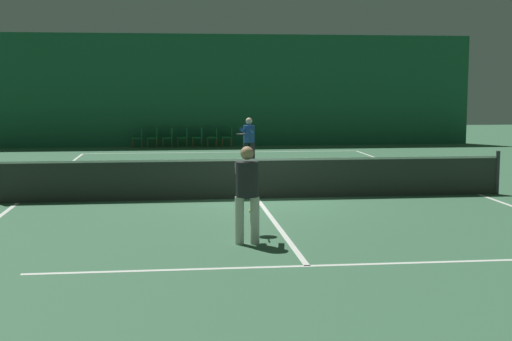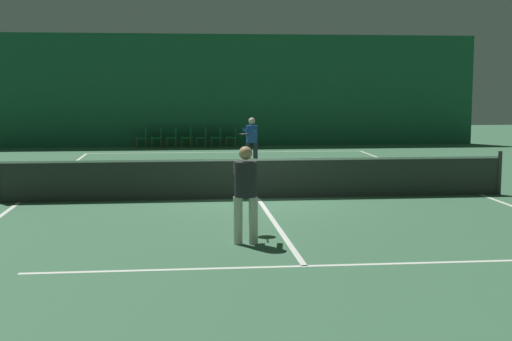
{
  "view_description": "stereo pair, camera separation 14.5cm",
  "coord_description": "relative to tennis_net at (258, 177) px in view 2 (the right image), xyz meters",
  "views": [
    {
      "loc": [
        -1.95,
        -16.55,
        2.65
      ],
      "look_at": [
        -0.29,
        -2.33,
        0.95
      ],
      "focal_mm": 50.0,
      "sensor_mm": 36.0,
      "label": 1
    },
    {
      "loc": [
        -1.8,
        -16.56,
        2.65
      ],
      "look_at": [
        -0.29,
        -2.33,
        0.95
      ],
      "focal_mm": 50.0,
      "sensor_mm": 36.0,
      "label": 2
    }
  ],
  "objects": [
    {
      "name": "ground_plane",
      "position": [
        0.0,
        0.0,
        -0.51
      ],
      "size": [
        60.0,
        60.0,
        0.0
      ],
      "primitive_type": "plane",
      "color": "#386647"
    },
    {
      "name": "backdrop_curtain",
      "position": [
        0.0,
        15.02,
        1.94
      ],
      "size": [
        23.0,
        0.12,
        4.91
      ],
      "color": "#1E5B3D",
      "rests_on": "ground"
    },
    {
      "name": "court_line_baseline_far",
      "position": [
        0.0,
        11.9,
        -0.51
      ],
      "size": [
        11.0,
        0.1,
        0.0
      ],
      "color": "silver",
      "rests_on": "ground"
    },
    {
      "name": "court_line_service_far",
      "position": [
        0.0,
        6.4,
        -0.51
      ],
      "size": [
        8.25,
        0.1,
        0.0
      ],
      "color": "silver",
      "rests_on": "ground"
    },
    {
      "name": "court_line_service_near",
      "position": [
        0.0,
        -6.4,
        -0.51
      ],
      "size": [
        8.25,
        0.1,
        0.0
      ],
      "color": "silver",
      "rests_on": "ground"
    },
    {
      "name": "court_line_sideline_left",
      "position": [
        -5.5,
        0.0,
        -0.51
      ],
      "size": [
        0.1,
        23.8,
        0.0
      ],
      "color": "silver",
      "rests_on": "ground"
    },
    {
      "name": "court_line_sideline_right",
      "position": [
        5.5,
        0.0,
        -0.51
      ],
      "size": [
        0.1,
        23.8,
        0.0
      ],
      "color": "silver",
      "rests_on": "ground"
    },
    {
      "name": "court_line_centre",
      "position": [
        0.0,
        0.0,
        -0.51
      ],
      "size": [
        0.1,
        12.8,
        0.0
      ],
      "color": "silver",
      "rests_on": "ground"
    },
    {
      "name": "tennis_net",
      "position": [
        0.0,
        0.0,
        0.0
      ],
      "size": [
        12.0,
        0.1,
        1.07
      ],
      "color": "#2D332D",
      "rests_on": "ground"
    },
    {
      "name": "player_near",
      "position": [
        -0.73,
        -4.78,
        0.45
      ],
      "size": [
        0.45,
        1.36,
        1.65
      ],
      "rotation": [
        0.0,
        0.0,
        1.5
      ],
      "color": "beige",
      "rests_on": "ground"
    },
    {
      "name": "player_far",
      "position": [
        0.52,
        6.77,
        0.43
      ],
      "size": [
        0.79,
        1.36,
        1.61
      ],
      "rotation": [
        0.0,
        0.0,
        -1.93
      ],
      "color": "#2D2D38",
      "rests_on": "ground"
    },
    {
      "name": "courtside_chair_0",
      "position": [
        -3.43,
        14.47,
        -0.03
      ],
      "size": [
        0.44,
        0.44,
        0.84
      ],
      "rotation": [
        0.0,
        0.0,
        -1.57
      ],
      "color": "brown",
      "rests_on": "ground"
    },
    {
      "name": "courtside_chair_1",
      "position": [
        -2.78,
        14.47,
        -0.03
      ],
      "size": [
        0.44,
        0.44,
        0.84
      ],
      "rotation": [
        0.0,
        0.0,
        -1.57
      ],
      "color": "brown",
      "rests_on": "ground"
    },
    {
      "name": "courtside_chair_2",
      "position": [
        -2.14,
        14.47,
        -0.03
      ],
      "size": [
        0.44,
        0.44,
        0.84
      ],
      "rotation": [
        0.0,
        0.0,
        -1.57
      ],
      "color": "brown",
      "rests_on": "ground"
    },
    {
      "name": "courtside_chair_3",
      "position": [
        -1.49,
        14.47,
        -0.03
      ],
      "size": [
        0.44,
        0.44,
        0.84
      ],
      "rotation": [
        0.0,
        0.0,
        -1.57
      ],
      "color": "brown",
      "rests_on": "ground"
    },
    {
      "name": "courtside_chair_4",
      "position": [
        -0.85,
        14.47,
        -0.03
      ],
      "size": [
        0.44,
        0.44,
        0.84
      ],
      "rotation": [
        0.0,
        0.0,
        -1.57
      ],
      "color": "brown",
      "rests_on": "ground"
    },
    {
      "name": "courtside_chair_5",
      "position": [
        -0.2,
        14.47,
        -0.03
      ],
      "size": [
        0.44,
        0.44,
        0.84
      ],
      "rotation": [
        0.0,
        0.0,
        -1.57
      ],
      "color": "brown",
      "rests_on": "ground"
    },
    {
      "name": "courtside_chair_6",
      "position": [
        0.44,
        14.47,
        -0.03
      ],
      "size": [
        0.44,
        0.44,
        0.84
      ],
      "rotation": [
        0.0,
        0.0,
        -1.57
      ],
      "color": "brown",
      "rests_on": "ground"
    },
    {
      "name": "tennis_ball",
      "position": [
        -0.35,
        -1.83,
        -0.48
      ],
      "size": [
        0.07,
        0.07,
        0.07
      ],
      "color": "#D1DB33",
      "rests_on": "ground"
    }
  ]
}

